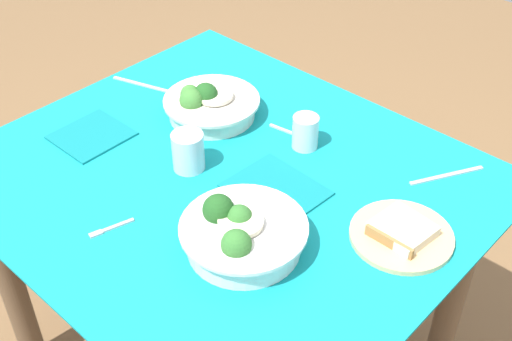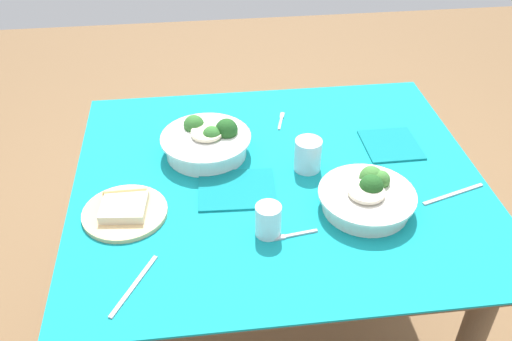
{
  "view_description": "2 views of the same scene",
  "coord_description": "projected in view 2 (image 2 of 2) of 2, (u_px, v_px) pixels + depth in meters",
  "views": [
    {
      "loc": [
        0.88,
        -0.84,
        1.72
      ],
      "look_at": [
        0.07,
        0.04,
        0.77
      ],
      "focal_mm": 46.83,
      "sensor_mm": 36.0,
      "label": 1
    },
    {
      "loc": [
        0.21,
        1.22,
        1.7
      ],
      "look_at": [
        0.06,
        0.0,
        0.77
      ],
      "focal_mm": 39.3,
      "sensor_mm": 36.0,
      "label": 2
    }
  ],
  "objects": [
    {
      "name": "ground_plane",
      "position": [
        274.0,
        341.0,
        2.01
      ],
      "size": [
        6.0,
        6.0,
        0.0
      ],
      "primitive_type": "plane",
      "color": "brown"
    },
    {
      "name": "dining_table",
      "position": [
        278.0,
        211.0,
        1.64
      ],
      "size": [
        1.13,
        1.0,
        0.74
      ],
      "color": "teal",
      "rests_on": "ground_plane"
    },
    {
      "name": "broccoli_bowl_far",
      "position": [
        367.0,
        197.0,
        1.44
      ],
      "size": [
        0.25,
        0.25,
        0.1
      ],
      "color": "silver",
      "rests_on": "dining_table"
    },
    {
      "name": "broccoli_bowl_near",
      "position": [
        207.0,
        142.0,
        1.63
      ],
      "size": [
        0.26,
        0.26,
        0.11
      ],
      "color": "white",
      "rests_on": "dining_table"
    },
    {
      "name": "bread_side_plate",
      "position": [
        125.0,
        210.0,
        1.43
      ],
      "size": [
        0.22,
        0.22,
        0.04
      ],
      "color": "#D6B27A",
      "rests_on": "dining_table"
    },
    {
      "name": "water_glass_center",
      "position": [
        308.0,
        155.0,
        1.57
      ],
      "size": [
        0.08,
        0.08,
        0.09
      ],
      "primitive_type": "cylinder",
      "color": "silver",
      "rests_on": "dining_table"
    },
    {
      "name": "water_glass_side",
      "position": [
        268.0,
        220.0,
        1.36
      ],
      "size": [
        0.06,
        0.06,
        0.08
      ],
      "primitive_type": "cylinder",
      "color": "silver",
      "rests_on": "dining_table"
    },
    {
      "name": "fork_by_far_bowl",
      "position": [
        294.0,
        235.0,
        1.37
      ],
      "size": [
        0.11,
        0.03,
        0.0
      ],
      "rotation": [
        0.0,
        0.0,
        0.15
      ],
      "color": "#B7B7BC",
      "rests_on": "dining_table"
    },
    {
      "name": "fork_by_near_bowl",
      "position": [
        281.0,
        120.0,
        1.8
      ],
      "size": [
        0.04,
        0.1,
        0.0
      ],
      "rotation": [
        0.0,
        0.0,
        4.44
      ],
      "color": "#B7B7BC",
      "rests_on": "dining_table"
    },
    {
      "name": "table_knife_left",
      "position": [
        134.0,
        285.0,
        1.24
      ],
      "size": [
        0.1,
        0.17,
        0.0
      ],
      "primitive_type": "cube",
      "rotation": [
        0.0,
        0.0,
        4.21
      ],
      "color": "#B7B7BC",
      "rests_on": "dining_table"
    },
    {
      "name": "table_knife_right",
      "position": [
        453.0,
        194.0,
        1.5
      ],
      "size": [
        0.19,
        0.07,
        0.0
      ],
      "primitive_type": "cube",
      "rotation": [
        0.0,
        0.0,
        0.31
      ],
      "color": "#B7B7BC",
      "rests_on": "dining_table"
    },
    {
      "name": "napkin_folded_upper",
      "position": [
        237.0,
        189.0,
        1.52
      ],
      "size": [
        0.22,
        0.18,
        0.01
      ],
      "primitive_type": "cube",
      "rotation": [
        0.0,
        0.0,
        -0.05
      ],
      "color": "#0F777D",
      "rests_on": "dining_table"
    },
    {
      "name": "napkin_folded_lower",
      "position": [
        391.0,
        145.0,
        1.69
      ],
      "size": [
        0.16,
        0.17,
        0.01
      ],
      "primitive_type": "cube",
      "rotation": [
        0.0,
        0.0,
        0.01
      ],
      "color": "#0F777D",
      "rests_on": "dining_table"
    }
  ]
}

